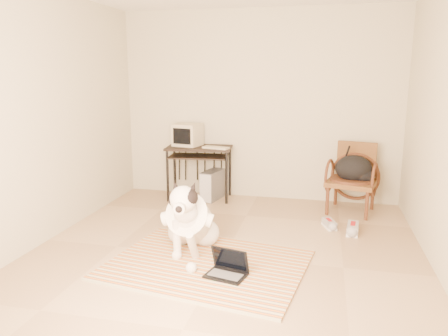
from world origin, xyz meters
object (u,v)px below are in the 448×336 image
(computer_desk, at_px, (199,154))
(rattan_chair, at_px, (352,178))
(pc_tower, at_px, (212,185))
(crt_monitor, at_px, (187,135))
(dog, at_px, (190,221))
(backpack, at_px, (355,170))
(laptop, at_px, (228,269))

(computer_desk, height_order, rattan_chair, rattan_chair)
(pc_tower, height_order, rattan_chair, rattan_chair)
(computer_desk, height_order, pc_tower, computer_desk)
(crt_monitor, xyz_separation_m, pc_tower, (0.39, -0.06, -0.72))
(dog, bearing_deg, rattan_chair, 46.57)
(backpack, bearing_deg, computer_desk, 175.59)
(backpack, bearing_deg, laptop, -118.87)
(computer_desk, relative_size, crt_monitor, 2.35)
(computer_desk, distance_m, crt_monitor, 0.34)
(laptop, relative_size, backpack, 0.80)
(computer_desk, bearing_deg, rattan_chair, -2.91)
(rattan_chair, xyz_separation_m, backpack, (0.02, -0.06, 0.12))
(crt_monitor, height_order, rattan_chair, crt_monitor)
(computer_desk, xyz_separation_m, rattan_chair, (2.14, -0.11, -0.21))
(dog, xyz_separation_m, computer_desk, (-0.45, 1.90, 0.33))
(laptop, distance_m, computer_desk, 2.63)
(computer_desk, bearing_deg, laptop, -68.25)
(dog, height_order, pc_tower, dog)
(pc_tower, bearing_deg, backpack, -5.17)
(laptop, distance_m, crt_monitor, 2.83)
(pc_tower, relative_size, backpack, 0.96)
(backpack, bearing_deg, crt_monitor, 174.20)
(laptop, xyz_separation_m, pc_tower, (-0.75, 2.39, 0.13))
(dog, xyz_separation_m, backpack, (1.72, 1.73, 0.24))
(backpack, bearing_deg, rattan_chair, 113.15)
(rattan_chair, bearing_deg, backpack, -66.85)
(dog, relative_size, pc_tower, 2.35)
(pc_tower, xyz_separation_m, backpack, (1.97, -0.18, 0.37))
(laptop, bearing_deg, pc_tower, 107.53)
(computer_desk, bearing_deg, crt_monitor, 159.27)
(pc_tower, bearing_deg, laptop, -72.47)
(crt_monitor, relative_size, backpack, 0.82)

